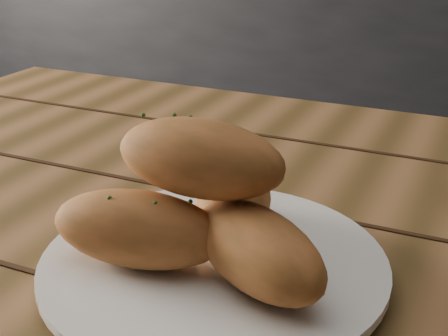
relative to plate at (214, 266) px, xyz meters
The scene contains 3 objects.
counter 1.97m from the plate, 103.77° to the left, with size 2.80×0.60×0.90m, color black.
plate is the anchor object (origin of this frame).
bread_rolls 0.05m from the plate, 149.04° to the right, with size 0.25×0.21×0.12m.
Camera 1 is at (0.66, -0.59, 1.03)m, focal length 50.00 mm.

